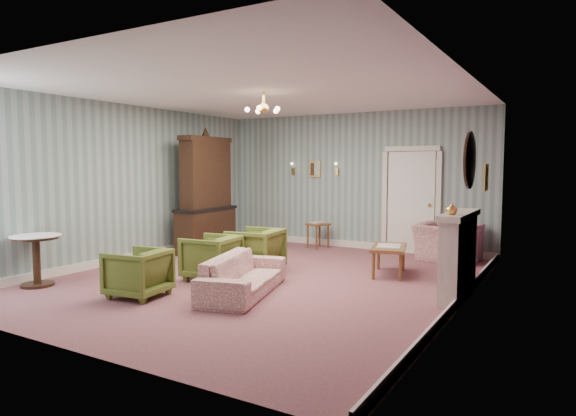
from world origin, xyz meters
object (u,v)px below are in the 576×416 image
Objects in this scene: olive_chair_a at (138,271)px; sofa_chintz at (243,268)px; fireplace at (459,255)px; wingback_chair at (448,236)px; coffee_table at (389,260)px; pedestal_table at (37,260)px; olive_chair_b at (211,255)px; olive_chair_c at (255,248)px; side_table_black at (455,265)px; dresser at (206,191)px.

sofa_chintz is (1.14, 0.86, -0.00)m from olive_chair_a.
wingback_chair is at bearing 105.36° from fireplace.
pedestal_table is at bearing -141.66° from coffee_table.
olive_chair_b reaches higher than sofa_chintz.
olive_chair_b is 0.86m from olive_chair_c.
olive_chair_b reaches higher than side_table_black.
olive_chair_c is at bearing -164.11° from side_table_black.
pedestal_table is (-2.24, -2.45, -0.02)m from olive_chair_c.
pedestal_table is at bearing 96.45° from sofa_chintz.
sofa_chintz is 2.93m from fireplace.
wingback_chair is (1.90, 3.89, 0.11)m from sofa_chintz.
olive_chair_b is 0.72× the size of wingback_chair.
olive_chair_c is 1.06× the size of pedestal_table.
side_table_black is at bearing 113.77° from wingback_chair.
coffee_table is at bearing 38.34° from pedestal_table.
sofa_chintz is 1.32× the size of fireplace.
sofa_chintz is at bearing 22.10° from pedestal_table.
dresser is (-2.01, 1.15, 0.85)m from olive_chair_c.
olive_chair_c reaches higher than side_table_black.
fireplace is (3.27, 0.03, 0.17)m from olive_chair_c.
fireplace is at bearing 113.13° from wingback_chair.
pedestal_table is (-2.90, -1.18, 0.02)m from sofa_chintz.
wingback_chair is at bearing 46.52° from pedestal_table.
olive_chair_c is at bearing 159.85° from olive_chair_a.
dresser reaches higher than olive_chair_a.
pedestal_table is at bearing -87.18° from olive_chair_a.
dresser is at bearing 86.44° from pedestal_table.
coffee_table is (2.01, 0.90, -0.17)m from olive_chair_c.
dresser is 5.18m from side_table_black.
wingback_chair is at bearing 71.93° from coffee_table.
dresser is at bearing 25.39° from wingback_chair.
sofa_chintz is at bearing -153.38° from fireplace.
side_table_black is (-0.21, 0.84, -0.31)m from fireplace.
pedestal_table is (-5.30, -3.33, 0.11)m from side_table_black.
wingback_chair is 1.82m from side_table_black.
olive_chair_a is at bearing 10.35° from pedestal_table.
dresser reaches higher than pedestal_table.
olive_chair_a is at bearing 111.26° from sofa_chintz.
fireplace is 1.49× the size of coffee_table.
olive_chair_a is 0.94× the size of olive_chair_b.
side_table_black is (1.05, -0.03, 0.03)m from coffee_table.
olive_chair_c is (0.48, 2.13, 0.04)m from olive_chair_a.
fireplace is (5.29, -1.12, -0.67)m from dresser.
olive_chair_a is at bearing 65.08° from wingback_chair.
coffee_table is 1.22× the size of pedestal_table.
fireplace reaches higher than olive_chair_a.
dresser reaches higher than fireplace.
olive_chair_c is at bearing 47.66° from pedestal_table.
olive_chair_b is 0.55× the size of fireplace.
wingback_chair is 2.67m from fireplace.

